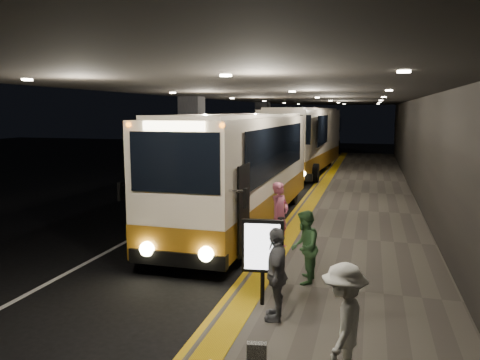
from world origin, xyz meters
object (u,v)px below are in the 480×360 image
Objects in this scene: info_sign at (263,248)px; passenger_waiting_green at (304,247)px; passenger_waiting_grey at (277,273)px; coach_third at (325,134)px; coach_main at (244,173)px; stanchion_post at (281,237)px; passenger_waiting_white at (344,323)px; bag_polka at (257,354)px; passenger_boarding at (280,215)px; coach_second at (305,143)px.

passenger_waiting_green is at bearing 59.75° from info_sign.
passenger_waiting_grey is at bearing -7.17° from passenger_waiting_green.
coach_third is 7.15× the size of passenger_waiting_green.
coach_main reaches higher than passenger_waiting_grey.
info_sign reaches higher than stanchion_post.
coach_main is at bearing -91.55° from coach_third.
passenger_waiting_white is (4.02, -38.66, -0.72)m from coach_third.
bag_polka is at bearing -73.03° from coach_main.
passenger_boarding is 1.14× the size of passenger_waiting_green.
passenger_waiting_grey is at bearing -80.51° from stanchion_post.
coach_second is 7.51× the size of info_sign.
stanchion_post is at bearing -80.28° from coach_second.
info_sign is 3.18m from stanchion_post.
coach_second is at bearing -90.84° from coach_third.
coach_third is at bearing 86.92° from info_sign.
coach_second is at bearing 88.95° from info_sign.
passenger_waiting_white is (3.88, -9.03, -0.76)m from coach_main.
bag_polka is (2.79, -38.61, -1.38)m from coach_third.
passenger_waiting_grey is (-1.27, 1.69, 0.00)m from passenger_waiting_white.
passenger_boarding is at bearing -57.94° from coach_main.
coach_main reaches higher than bag_polka.
coach_third is at bearing 90.78° from coach_main.
coach_third is at bearing 177.29° from passenger_waiting_grey.
coach_second reaches higher than passenger_boarding.
passenger_waiting_white is 2.11m from passenger_waiting_grey.
passenger_boarding is at bearing 103.73° from stanchion_post.
passenger_waiting_green is at bearing -159.06° from passenger_waiting_white.
coach_main is at bearing 118.46° from stanchion_post.
coach_second is at bearing 96.03° from stanchion_post.
stanchion_post is at bearing -142.87° from passenger_boarding.
passenger_boarding is 3.86m from info_sign.
coach_third is 32.36× the size of bag_polka.
coach_second reaches higher than info_sign.
coach_second is 7.92× the size of passenger_waiting_green.
stanchion_post is at bearing -154.40° from passenger_waiting_green.
coach_third is 11.43× the size of stanchion_post.
passenger_waiting_green is at bearing -63.98° from stanchion_post.
coach_third is 35.18m from passenger_waiting_green.
coach_third is at bearing 94.68° from coach_second.
coach_main is 0.93× the size of coach_second.
bag_polka is (-0.19, -3.56, -0.62)m from passenger_waiting_green.
coach_second is 35.81× the size of bag_polka.
bag_polka is 5.32m from stanchion_post.
coach_main is 6.97× the size of passenger_waiting_grey.
passenger_waiting_white reaches higher than stanchion_post.
bag_polka is 0.35× the size of stanchion_post.
coach_main is at bearing -151.83° from passenger_waiting_white.
bag_polka is 2.40m from info_sign.
passenger_boarding is 6.38m from passenger_waiting_white.
passenger_waiting_grey is 3.71m from stanchion_post.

